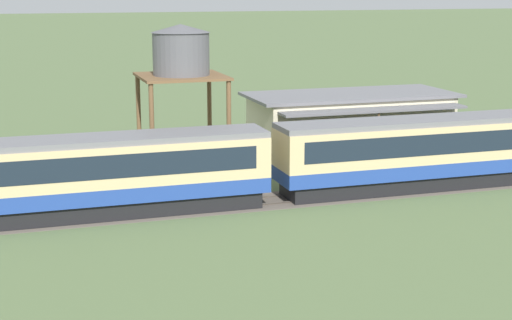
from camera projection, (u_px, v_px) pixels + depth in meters
The scene contains 4 objects.
passenger_train at pixel (276, 160), 42.61m from camera, with size 85.80×3.05×4.12m.
railway_track at pixel (263, 201), 42.88m from camera, with size 131.89×3.60×0.04m.
station_building at pixel (350, 124), 54.08m from camera, with size 14.29×7.66×4.33m.
water_tower at pixel (181, 56), 47.22m from camera, with size 5.12×5.12×9.30m.
Camera 1 is at (-33.19, -39.12, 11.60)m, focal length 55.00 mm.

